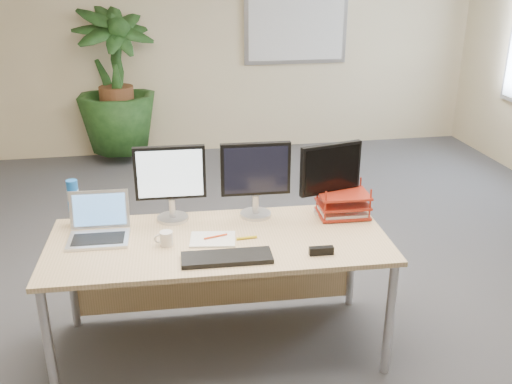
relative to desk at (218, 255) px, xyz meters
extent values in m
plane|color=#4C4C51|center=(0.26, 0.03, -0.60)|extent=(8.00, 8.00, 0.00)
cube|color=beige|center=(0.26, 4.03, 0.75)|extent=(7.00, 0.04, 2.70)
cube|color=#A2A1A6|center=(1.46, 4.00, 0.95)|extent=(1.30, 0.03, 0.95)
cube|color=silver|center=(1.46, 3.98, 0.95)|extent=(1.20, 0.01, 0.85)
cube|color=tan|center=(0.00, -0.11, 0.15)|extent=(2.01, 0.91, 0.03)
cube|color=tan|center=(0.01, 0.28, -0.23)|extent=(1.88, 0.09, 0.61)
cylinder|color=silver|center=(-0.96, -0.44, -0.23)|extent=(0.05, 0.05, 0.73)
cylinder|color=silver|center=(0.92, -0.51, -0.23)|extent=(0.05, 0.05, 0.73)
cylinder|color=silver|center=(-0.93, 0.29, -0.23)|extent=(0.05, 0.05, 0.73)
cylinder|color=silver|center=(0.95, 0.22, -0.23)|extent=(0.05, 0.05, 0.73)
imported|color=#143412|center=(-0.76, 3.73, 0.15)|extent=(1.12, 1.12, 1.50)
cylinder|color=silver|center=(-0.26, 0.22, 0.17)|extent=(0.20, 0.20, 0.02)
cylinder|color=silver|center=(-0.26, 0.22, 0.24)|extent=(0.04, 0.04, 0.12)
cube|color=black|center=(-0.26, 0.22, 0.47)|extent=(0.43, 0.06, 0.33)
cube|color=white|center=(-0.26, 0.19, 0.47)|extent=(0.39, 0.02, 0.29)
cylinder|color=silver|center=(0.27, 0.18, 0.17)|extent=(0.20, 0.20, 0.02)
cylinder|color=silver|center=(0.27, 0.18, 0.24)|extent=(0.04, 0.04, 0.12)
cube|color=black|center=(0.27, 0.18, 0.48)|extent=(0.44, 0.06, 0.34)
cube|color=black|center=(0.27, 0.16, 0.48)|extent=(0.39, 0.02, 0.30)
cylinder|color=silver|center=(0.74, 0.15, 0.17)|extent=(0.19, 0.19, 0.02)
cylinder|color=silver|center=(0.74, 0.15, 0.24)|extent=(0.04, 0.04, 0.11)
cube|color=black|center=(0.74, 0.15, 0.46)|extent=(0.41, 0.13, 0.32)
cube|color=black|center=(0.74, 0.12, 0.46)|extent=(0.37, 0.09, 0.28)
cube|color=silver|center=(-0.69, -0.01, 0.17)|extent=(0.36, 0.25, 0.02)
cube|color=black|center=(-0.69, -0.02, 0.18)|extent=(0.30, 0.17, 0.00)
cube|color=silver|center=(-0.69, 0.14, 0.30)|extent=(0.35, 0.07, 0.23)
cube|color=#5896E4|center=(-0.69, 0.13, 0.30)|extent=(0.31, 0.05, 0.19)
cube|color=black|center=(0.01, -0.37, 0.17)|extent=(0.50, 0.18, 0.03)
cylinder|color=silver|center=(-0.31, -0.13, 0.20)|extent=(0.07, 0.07, 0.08)
torus|color=silver|center=(-0.35, -0.13, 0.20)|extent=(0.06, 0.01, 0.06)
cube|color=white|center=(-0.04, -0.12, 0.17)|extent=(0.29, 0.23, 0.01)
cylinder|color=#FF4F1C|center=(-0.02, -0.11, 0.18)|extent=(0.14, 0.05, 0.01)
cylinder|color=gold|center=(0.16, -0.14, 0.17)|extent=(0.12, 0.02, 0.02)
cylinder|color=silver|center=(-0.84, 0.25, 0.27)|extent=(0.07, 0.07, 0.23)
cylinder|color=blue|center=(-0.84, 0.25, 0.42)|extent=(0.07, 0.07, 0.06)
cylinder|color=blue|center=(-0.84, 0.25, 0.28)|extent=(0.07, 0.07, 0.07)
cube|color=maroon|center=(0.81, 0.09, 0.18)|extent=(0.32, 0.25, 0.01)
cube|color=maroon|center=(0.81, 0.09, 0.24)|extent=(0.32, 0.25, 0.01)
cube|color=maroon|center=(0.81, 0.09, 0.31)|extent=(0.32, 0.25, 0.01)
cube|color=white|center=(0.81, 0.09, 0.19)|extent=(0.29, 0.22, 0.02)
cube|color=black|center=(0.53, -0.40, 0.18)|extent=(0.14, 0.04, 0.05)
camera|label=1|loc=(-0.32, -3.08, 1.66)|focal=40.00mm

